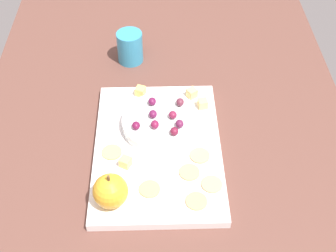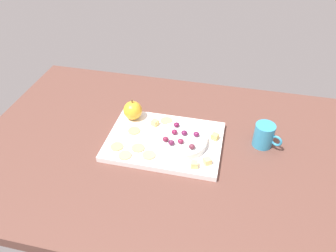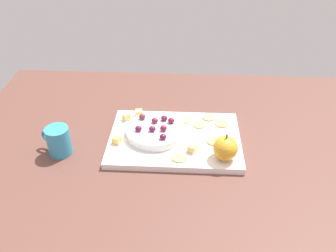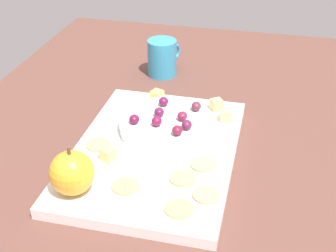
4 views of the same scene
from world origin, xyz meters
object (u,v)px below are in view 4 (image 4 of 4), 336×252
Objects in this scene: platter at (155,152)px; grape_7 at (196,106)px; cracker_5 at (98,145)px; grape_0 at (157,121)px; grape_2 at (164,101)px; cheese_cube_0 at (157,96)px; cup at (162,58)px; serving_dish at (167,125)px; apple_whole at (72,173)px; grape_6 at (182,116)px; grape_1 at (187,125)px; cracker_2 at (206,195)px; cracker_4 at (125,186)px; grape_3 at (159,112)px; grape_4 at (134,119)px; cheese_cube_3 at (108,154)px; cracker_3 at (203,164)px; grape_5 at (177,130)px; cheese_cube_2 at (217,105)px; cheese_cube_1 at (226,116)px; cracker_0 at (183,178)px; cracker_1 at (179,209)px.

platter is 12.15cm from grape_7.
cracker_5 is 2.12× the size of grape_7.
grape_0 is 1.00× the size of grape_7.
grape_0 and grape_2 have the same top height.
cheese_cube_0 is 7.03cm from grape_2.
grape_2 is at bearing 14.46° from cup.
serving_dish is 22.10cm from apple_whole.
cheese_cube_0 is 1.05× the size of grape_6.
grape_6 is (-2.75, -1.36, -0.03)cm from grape_1.
cracker_2 and cracker_4 have the same top height.
cracker_2 is at bearing 34.25° from grape_3.
grape_0 reaches higher than grape_3.
apple_whole reaches higher than grape_4.
platter is 19.26× the size of grape_3.
grape_4 reaches higher than cheese_cube_3.
apple_whole reaches higher than cup.
cup is at bearing -179.83° from cheese_cube_3.
grape_1 is (-6.41, -4.01, 3.09)cm from cracker_3.
cracker_2 reaches higher than platter.
cracker_2 is at bearing 22.90° from grape_1.
cracker_3 is 2.12× the size of grape_6.
grape_0 and grape_5 have the same top height.
cracker_4 is at bearing 39.51° from cracker_5.
cup is (-43.75, -5.02, 2.06)cm from cracker_4.
cheese_cube_2 is 17.97cm from grape_4.
cheese_cube_1 is 0.50× the size of cracker_5.
serving_dish is 12.91cm from cracker_5.
cup reaches higher than serving_dish.
cheese_cube_2 is at bearing -174.81° from cracker_2.
cracker_0 is 15.95cm from grape_3.
grape_6 is (10.37, 7.33, 2.21)cm from cheese_cube_0.
grape_4 is at bearing 4.27° from cup.
grape_0 is 4.59cm from grape_5.
cup reaches higher than platter.
cheese_cube_2 is 29.98cm from cracker_1.
cracker_2 is at bearing 53.87° from cracker_0.
grape_6 is (-4.93, -0.17, -0.05)cm from grape_5.
cheese_cube_3 reaches higher than platter.
grape_5 is at bearing 26.11° from cheese_cube_0.
cheese_cube_1 is at bearing 173.24° from cracker_3.
grape_6 reaches higher than cracker_0.
cheese_cube_2 reaches higher than cracker_5.
cracker_5 is 2.12× the size of grape_3.
grape_0 is at bearing 91.69° from grape_4.
grape_5 is at bearing 76.67° from grape_4.
grape_5 is at bearing -33.24° from cheese_cube_1.
grape_6 reaches higher than cracker_3.
cheese_cube_3 is at bearing -36.24° from grape_0.
cracker_0 reaches higher than platter.
cracker_0 is at bearing 18.00° from grape_5.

